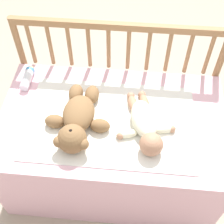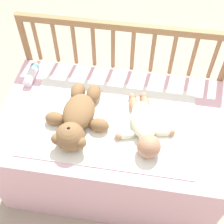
{
  "view_description": "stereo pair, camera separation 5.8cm",
  "coord_description": "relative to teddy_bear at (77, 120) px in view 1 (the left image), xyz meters",
  "views": [
    {
      "loc": [
        0.09,
        -0.93,
        1.77
      ],
      "look_at": [
        0.0,
        -0.01,
        0.59
      ],
      "focal_mm": 50.0,
      "sensor_mm": 36.0,
      "label": 1
    },
    {
      "loc": [
        0.14,
        -0.92,
        1.77
      ],
      "look_at": [
        0.0,
        -0.01,
        0.59
      ],
      "focal_mm": 50.0,
      "sensor_mm": 36.0,
      "label": 2
    }
  ],
  "objects": [
    {
      "name": "crib_rail",
      "position": [
        0.16,
        0.43,
        0.0
      ],
      "size": [
        1.14,
        0.04,
        0.83
      ],
      "color": "#997047",
      "rests_on": "ground_plane"
    },
    {
      "name": "baby_bottle",
      "position": [
        -0.32,
        0.28,
        -0.03
      ],
      "size": [
        0.05,
        0.17,
        0.05
      ],
      "color": "white",
      "rests_on": "crib_mattress"
    },
    {
      "name": "teddy_bear",
      "position": [
        0.0,
        0.0,
        0.0
      ],
      "size": [
        0.32,
        0.42,
        0.14
      ],
      "color": "olive",
      "rests_on": "crib_mattress"
    },
    {
      "name": "blanket",
      "position": [
        0.16,
        0.04,
        -0.05
      ],
      "size": [
        0.83,
        0.52,
        0.01
      ],
      "color": "white",
      "rests_on": "crib_mattress"
    },
    {
      "name": "crib_mattress",
      "position": [
        0.16,
        0.07,
        -0.32
      ],
      "size": [
        1.14,
        0.69,
        0.53
      ],
      "color": "#EDB7C6",
      "rests_on": "ground_plane"
    },
    {
      "name": "ground_plane",
      "position": [
        0.16,
        0.07,
        -0.59
      ],
      "size": [
        12.0,
        12.0,
        0.0
      ],
      "primitive_type": "plane",
      "color": "tan"
    },
    {
      "name": "baby",
      "position": [
        0.32,
        0.01,
        -0.01
      ],
      "size": [
        0.3,
        0.39,
        0.11
      ],
      "color": "#EAEACC",
      "rests_on": "crib_mattress"
    }
  ]
}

